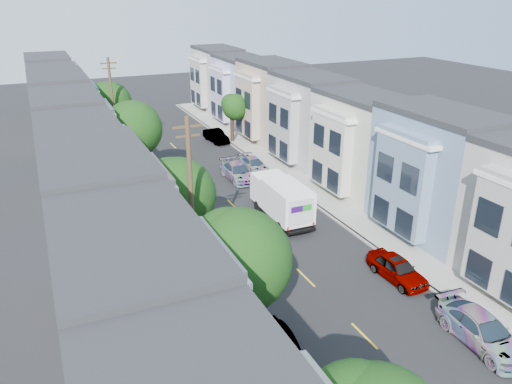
{
  "coord_description": "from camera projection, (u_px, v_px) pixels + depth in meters",
  "views": [
    {
      "loc": [
        -13.36,
        -22.48,
        16.24
      ],
      "look_at": [
        0.68,
        8.85,
        2.2
      ],
      "focal_mm": 35.0,
      "sensor_mm": 36.0,
      "label": 1
    }
  ],
  "objects": [
    {
      "name": "utility_pole_near",
      "position": [
        192.0,
        205.0,
        27.55
      ],
      "size": [
        1.6,
        0.26,
        10.0
      ],
      "color": "#42301E",
      "rests_on": "ground"
    },
    {
      "name": "curb_right",
      "position": [
        282.0,
        181.0,
        45.13
      ],
      "size": [
        0.3,
        70.0,
        0.15
      ],
      "primitive_type": "cube",
      "color": "gray",
      "rests_on": "ground"
    },
    {
      "name": "centerline",
      "position": [
        220.0,
        192.0,
        42.87
      ],
      "size": [
        0.12,
        70.0,
        0.01
      ],
      "primitive_type": "cube",
      "color": "gold",
      "rests_on": "ground"
    },
    {
      "name": "tree_far_r",
      "position": [
        234.0,
        107.0,
        55.53
      ],
      "size": [
        2.91,
        2.91,
        5.46
      ],
      "color": "black",
      "rests_on": "ground"
    },
    {
      "name": "parked_right_a",
      "position": [
        482.0,
        331.0,
        24.35
      ],
      "size": [
        2.4,
        5.1,
        1.49
      ],
      "primitive_type": "imported",
      "rotation": [
        0.0,
        0.0,
        -0.06
      ],
      "color": "#43474F",
      "rests_on": "ground"
    },
    {
      "name": "parked_left_b",
      "position": [
        278.0,
        352.0,
        22.9
      ],
      "size": [
        1.75,
        4.58,
        1.51
      ],
      "primitive_type": "imported",
      "rotation": [
        0.0,
        0.0,
        -0.03
      ],
      "color": "black",
      "rests_on": "ground"
    },
    {
      "name": "motorcycle",
      "position": [
        506.0,
        351.0,
        23.47
      ],
      "size": [
        0.26,
        1.91,
        0.76
      ],
      "rotation": [
        0.0,
        0.0,
        -0.19
      ],
      "color": "black",
      "rests_on": "ground"
    },
    {
      "name": "tree_b",
      "position": [
        238.0,
        261.0,
        21.85
      ],
      "size": [
        4.7,
        4.7,
        7.53
      ],
      "color": "black",
      "rests_on": "ground"
    },
    {
      "name": "utility_pole_far",
      "position": [
        113.0,
        109.0,
        49.52
      ],
      "size": [
        1.6,
        0.26,
        10.0
      ],
      "color": "#42301E",
      "rests_on": "ground"
    },
    {
      "name": "fedex_truck",
      "position": [
        282.0,
        198.0,
        37.22
      ],
      "size": [
        2.45,
        6.37,
        3.06
      ],
      "rotation": [
        0.0,
        0.0,
        -0.02
      ],
      "color": "white",
      "rests_on": "ground"
    },
    {
      "name": "tree_c",
      "position": [
        176.0,
        195.0,
        30.5
      ],
      "size": [
        4.7,
        4.7,
        6.87
      ],
      "color": "black",
      "rests_on": "ground"
    },
    {
      "name": "townhouse_row_left",
      "position": [
        85.0,
        214.0,
        38.65
      ],
      "size": [
        5.0,
        70.0,
        8.5
      ],
      "primitive_type": "cube",
      "color": "beige",
      "rests_on": "ground"
    },
    {
      "name": "tree_e",
      "position": [
        109.0,
        104.0,
        52.14
      ],
      "size": [
        4.7,
        4.7,
        7.4
      ],
      "color": "black",
      "rests_on": "ground"
    },
    {
      "name": "tree_d",
      "position": [
        133.0,
        129.0,
        41.11
      ],
      "size": [
        4.7,
        4.7,
        7.84
      ],
      "color": "black",
      "rests_on": "ground"
    },
    {
      "name": "sidewalk_right",
      "position": [
        295.0,
        179.0,
        45.62
      ],
      "size": [
        2.6,
        70.0,
        0.15
      ],
      "primitive_type": "cube",
      "color": "gray",
      "rests_on": "ground"
    },
    {
      "name": "parked_right_c",
      "position": [
        254.0,
        165.0,
        47.73
      ],
      "size": [
        1.87,
        4.13,
        1.22
      ],
      "primitive_type": "imported",
      "rotation": [
        0.0,
        0.0,
        0.04
      ],
      "color": "black",
      "rests_on": "ground"
    },
    {
      "name": "road_slab",
      "position": [
        220.0,
        192.0,
        42.86
      ],
      "size": [
        12.0,
        70.0,
        0.02
      ],
      "primitive_type": "cube",
      "color": "black",
      "rests_on": "ground"
    },
    {
      "name": "parked_left_d",
      "position": [
        171.0,
        205.0,
        38.69
      ],
      "size": [
        2.19,
        4.53,
        1.32
      ],
      "primitive_type": "imported",
      "rotation": [
        0.0,
        0.0,
        0.08
      ],
      "color": "#4B0B04",
      "rests_on": "ground"
    },
    {
      "name": "townhouse_row_right",
      "position": [
        331.0,
        174.0,
        47.09
      ],
      "size": [
        5.0,
        70.0,
        8.5
      ],
      "primitive_type": "cube",
      "color": "beige",
      "rests_on": "ground"
    },
    {
      "name": "lead_sedan",
      "position": [
        238.0,
        172.0,
        45.48
      ],
      "size": [
        2.04,
        4.84,
        1.45
      ],
      "primitive_type": "imported",
      "rotation": [
        0.0,
        0.0,
        -0.0
      ],
      "color": "black",
      "rests_on": "ground"
    },
    {
      "name": "curb_left",
      "position": [
        150.0,
        203.0,
        40.55
      ],
      "size": [
        0.3,
        70.0,
        0.15
      ],
      "primitive_type": "cube",
      "color": "gray",
      "rests_on": "ground"
    },
    {
      "name": "sidewalk_left",
      "position": [
        134.0,
        205.0,
        40.06
      ],
      "size": [
        2.6,
        70.0,
        0.15
      ],
      "primitive_type": "cube",
      "color": "gray",
      "rests_on": "ground"
    },
    {
      "name": "parked_right_d",
      "position": [
        216.0,
        136.0,
        56.64
      ],
      "size": [
        1.87,
        4.33,
        1.4
      ],
      "primitive_type": "imported",
      "rotation": [
        0.0,
        0.0,
        0.09
      ],
      "color": "black",
      "rests_on": "ground"
    },
    {
      "name": "parked_left_c",
      "position": [
        221.0,
        273.0,
        29.3
      ],
      "size": [
        2.66,
        5.33,
        1.45
      ],
      "primitive_type": "imported",
      "rotation": [
        0.0,
        0.0,
        0.05
      ],
      "color": "silver",
      "rests_on": "ground"
    },
    {
      "name": "parked_right_b",
      "position": [
        397.0,
        269.0,
        29.77
      ],
      "size": [
        1.84,
        4.5,
        1.44
      ],
      "primitive_type": "imported",
      "rotation": [
        0.0,
        0.0,
        0.03
      ],
      "color": "white",
      "rests_on": "ground"
    },
    {
      "name": "ground",
      "position": [
        305.0,
        278.0,
        30.2
      ],
      "size": [
        160.0,
        160.0,
        0.0
      ],
      "primitive_type": "plane",
      "color": "black",
      "rests_on": "ground"
    }
  ]
}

